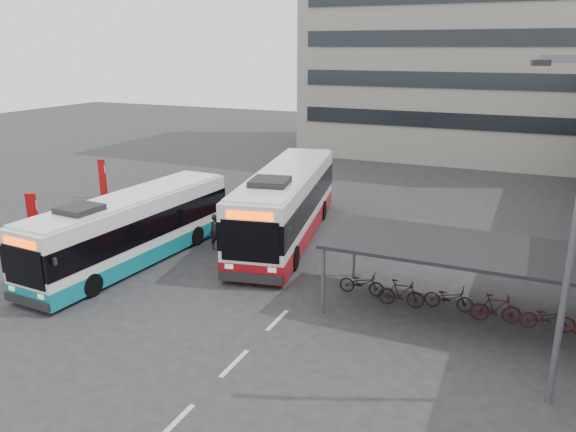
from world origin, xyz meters
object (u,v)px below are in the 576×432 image
at_px(pedestrian, 216,232).
at_px(lamp_post, 571,219).
at_px(bus_teal, 132,229).
at_px(bus_main, 286,204).

relative_size(pedestrian, lamp_post, 0.19).
distance_m(bus_teal, lamp_post, 17.16).
distance_m(bus_main, pedestrian, 3.68).
xyz_separation_m(pedestrian, lamp_post, (13.98, -6.62, 4.21)).
height_order(bus_main, bus_teal, bus_main).
relative_size(bus_teal, pedestrian, 6.62).
distance_m(bus_main, bus_teal, 7.34).
relative_size(bus_teal, lamp_post, 1.24).
relative_size(bus_main, pedestrian, 7.63).
relative_size(bus_main, lamp_post, 1.43).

